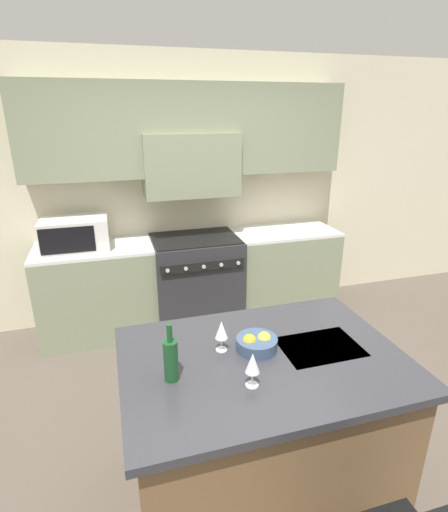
{
  "coord_description": "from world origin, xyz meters",
  "views": [
    {
      "loc": [
        -0.8,
        -2.02,
        2.16
      ],
      "look_at": [
        -0.04,
        0.56,
        1.17
      ],
      "focal_mm": 28.0,
      "sensor_mm": 36.0,
      "label": 1
    }
  ],
  "objects": [
    {
      "name": "ground_plane",
      "position": [
        0.0,
        0.0,
        0.0
      ],
      "size": [
        10.0,
        10.0,
        0.0
      ],
      "primitive_type": "plane",
      "color": "brown"
    },
    {
      "name": "back_cabinetry",
      "position": [
        0.0,
        2.02,
        1.58
      ],
      "size": [
        10.0,
        0.46,
        2.7
      ],
      "color": "beige",
      "rests_on": "ground_plane"
    },
    {
      "name": "back_counter",
      "position": [
        -0.0,
        1.77,
        0.47
      ],
      "size": [
        3.08,
        0.62,
        0.93
      ],
      "color": "gray",
      "rests_on": "ground_plane"
    },
    {
      "name": "range_stove",
      "position": [
        0.0,
        1.75,
        0.47
      ],
      "size": [
        0.88,
        0.7,
        0.94
      ],
      "color": "#2D2D33",
      "rests_on": "ground_plane"
    },
    {
      "name": "microwave",
      "position": [
        -1.13,
        1.77,
        1.08
      ],
      "size": [
        0.59,
        0.39,
        0.29
      ],
      "color": "silver",
      "rests_on": "back_counter"
    },
    {
      "name": "kitchen_island",
      "position": [
        -0.09,
        -0.34,
        0.46
      ],
      "size": [
        1.5,
        1.06,
        0.92
      ],
      "color": "brown",
      "rests_on": "ground_plane"
    },
    {
      "name": "wine_bottle",
      "position": [
        -0.59,
        -0.39,
        1.04
      ],
      "size": [
        0.07,
        0.07,
        0.3
      ],
      "color": "#194723",
      "rests_on": "kitchen_island"
    },
    {
      "name": "wine_glass_near",
      "position": [
        -0.23,
        -0.54,
        1.04
      ],
      "size": [
        0.07,
        0.07,
        0.18
      ],
      "color": "white",
      "rests_on": "kitchen_island"
    },
    {
      "name": "wine_glass_far",
      "position": [
        -0.29,
        -0.22,
        1.04
      ],
      "size": [
        0.07,
        0.07,
        0.18
      ],
      "color": "white",
      "rests_on": "kitchen_island"
    },
    {
      "name": "fruit_bowl",
      "position": [
        -0.1,
        -0.26,
        0.96
      ],
      "size": [
        0.23,
        0.23,
        0.1
      ],
      "color": "#384C6B",
      "rests_on": "kitchen_island"
    }
  ]
}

